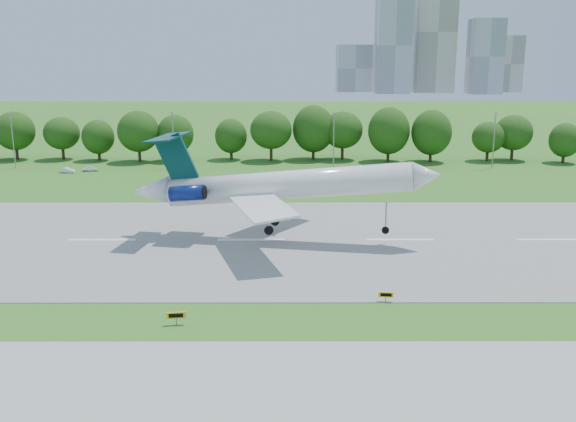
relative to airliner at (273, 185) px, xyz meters
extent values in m
plane|color=#2E6B1C|center=(-2.91, -25.31, -7.53)|extent=(600.00, 600.00, 0.00)
cube|color=gray|center=(-2.91, -0.31, -7.49)|extent=(400.00, 45.00, 0.08)
cube|color=#ADADA8|center=(-2.91, -43.31, -7.49)|extent=(400.00, 23.00, 0.08)
cylinder|color=#382314|center=(-62.91, 66.69, -5.73)|extent=(0.70, 0.70, 3.60)
sphere|color=#16390E|center=(-62.91, 66.69, -1.33)|extent=(8.40, 8.40, 8.40)
cylinder|color=#382314|center=(-22.91, 66.69, -5.73)|extent=(0.70, 0.70, 3.60)
sphere|color=#16390E|center=(-22.91, 66.69, -1.33)|extent=(8.40, 8.40, 8.40)
cylinder|color=#382314|center=(17.09, 66.69, -5.73)|extent=(0.70, 0.70, 3.60)
sphere|color=#16390E|center=(17.09, 66.69, -1.33)|extent=(8.40, 8.40, 8.40)
cylinder|color=#382314|center=(57.09, 66.69, -5.73)|extent=(0.70, 0.70, 3.60)
sphere|color=#16390E|center=(57.09, 66.69, -1.33)|extent=(8.40, 8.40, 8.40)
cylinder|color=gray|center=(-57.91, 56.69, -1.53)|extent=(0.24, 0.24, 12.00)
cube|color=gray|center=(-57.91, 56.69, 4.57)|extent=(0.90, 0.25, 0.18)
cylinder|color=gray|center=(-22.91, 56.69, -1.53)|extent=(0.24, 0.24, 12.00)
cube|color=gray|center=(-22.91, 56.69, 4.57)|extent=(0.90, 0.25, 0.18)
cylinder|color=gray|center=(12.09, 56.69, -1.53)|extent=(0.24, 0.24, 12.00)
cube|color=gray|center=(12.09, 56.69, 4.57)|extent=(0.90, 0.25, 0.18)
cylinder|color=gray|center=(47.09, 56.69, -1.53)|extent=(0.24, 0.24, 12.00)
cube|color=gray|center=(47.09, 56.69, 4.57)|extent=(0.90, 0.25, 0.18)
cube|color=#B2B2B7|center=(72.09, 354.69, 23.47)|extent=(22.00, 22.00, 62.00)
cube|color=beige|center=(102.09, 369.69, 32.47)|extent=(26.00, 26.00, 80.00)
cube|color=#B2B2B7|center=(132.09, 349.69, 16.47)|extent=(20.00, 20.00, 48.00)
cube|color=beige|center=(155.09, 374.69, 11.47)|extent=(18.00, 18.00, 38.00)
cube|color=#B2B2B7|center=(49.09, 379.69, 8.47)|extent=(24.00, 24.00, 32.00)
cylinder|color=white|center=(2.01, -0.31, 0.04)|extent=(32.55, 8.69, 6.90)
cone|color=white|center=(19.58, -3.05, 1.79)|extent=(4.31, 4.29, 4.07)
cone|color=white|center=(-16.42, 2.56, -1.36)|extent=(6.00, 4.55, 4.24)
cube|color=white|center=(-1.06, -7.43, -1.22)|extent=(9.02, 14.87, 0.79)
cube|color=white|center=(1.26, 7.40, -1.22)|extent=(12.21, 14.55, 0.79)
cube|color=#053337|center=(-12.82, 2.00, 3.01)|extent=(5.93, 1.44, 7.35)
cube|color=#053337|center=(-13.88, 2.16, 6.01)|extent=(4.96, 10.59, 0.57)
cylinder|color=navy|center=(-11.13, -1.08, -0.90)|extent=(4.94, 2.73, 2.47)
cylinder|color=navy|center=(-10.27, 4.42, -0.90)|extent=(4.94, 2.73, 2.47)
cylinder|color=gray|center=(14.71, -2.29, -3.71)|extent=(0.21, 0.21, 3.75)
cylinder|color=black|center=(14.71, -2.29, -5.58)|extent=(1.00, 0.47, 0.96)
cylinder|color=gray|center=(-0.48, -2.31, -3.71)|extent=(0.26, 0.26, 3.75)
cylinder|color=black|center=(-0.48, -2.31, -5.58)|extent=(1.24, 0.66, 1.18)
cylinder|color=gray|center=(0.25, 2.35, -3.71)|extent=(0.26, 0.26, 3.75)
cylinder|color=black|center=(0.25, 2.35, -5.58)|extent=(1.24, 0.66, 1.18)
cube|color=gray|center=(-8.25, -28.06, -7.14)|extent=(0.12, 0.12, 0.77)
cube|color=yellow|center=(-8.25, -28.06, -6.59)|extent=(1.77, 0.41, 0.61)
cube|color=black|center=(-8.24, -28.18, -6.59)|extent=(1.31, 0.18, 0.39)
cube|color=gray|center=(11.77, -22.49, -7.20)|extent=(0.10, 0.10, 0.65)
cube|color=yellow|center=(11.77, -22.49, -6.74)|extent=(1.49, 0.33, 0.51)
cube|color=black|center=(11.76, -22.59, -6.74)|extent=(1.11, 0.14, 0.32)
imported|color=white|center=(-44.70, 51.06, -6.97)|extent=(3.51, 1.71, 1.11)
imported|color=white|center=(-40.27, 52.89, -6.97)|extent=(3.48, 1.93, 1.12)
camera|label=1|loc=(1.88, -82.77, 16.39)|focal=40.00mm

